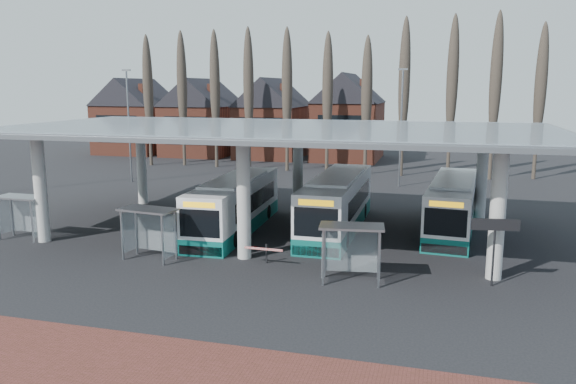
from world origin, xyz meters
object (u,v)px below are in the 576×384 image
(bus_2, at_px, (337,204))
(bus_3, at_px, (453,206))
(shelter_0, at_px, (23,207))
(shelter_2, at_px, (352,240))
(bus_1, at_px, (235,205))
(shelter_1, at_px, (150,222))

(bus_2, relative_size, bus_3, 1.05)
(bus_2, bearing_deg, shelter_0, -158.33)
(bus_3, height_order, shelter_2, bus_3)
(bus_1, height_order, shelter_2, bus_1)
(bus_3, distance_m, shelter_0, 25.27)
(bus_1, height_order, bus_2, bus_2)
(bus_2, bearing_deg, bus_3, 14.74)
(shelter_1, bearing_deg, bus_2, 53.82)
(bus_3, bearing_deg, bus_1, -160.16)
(shelter_1, bearing_deg, bus_3, 42.07)
(shelter_1, xyz_separation_m, shelter_2, (10.31, -0.69, -0.01))
(bus_1, relative_size, shelter_0, 4.29)
(bus_1, distance_m, bus_2, 6.20)
(bus_1, bearing_deg, shelter_2, -44.32)
(shelter_0, height_order, shelter_1, shelter_1)
(bus_2, xyz_separation_m, shelter_2, (2.30, -9.09, 0.31))
(bus_2, relative_size, shelter_0, 4.48)
(bus_3, bearing_deg, shelter_1, -140.93)
(shelter_0, xyz_separation_m, shelter_2, (19.28, -2.28, 0.08))
(bus_1, bearing_deg, bus_3, 12.88)
(shelter_0, bearing_deg, shelter_2, -5.92)
(bus_2, bearing_deg, shelter_2, -75.99)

